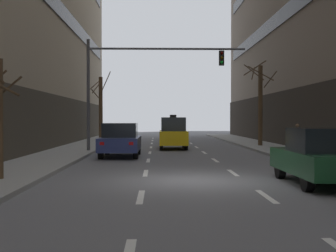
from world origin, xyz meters
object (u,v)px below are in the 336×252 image
Objects in this scene: taxi_driving_1 at (173,133)px; car_parked_1 at (320,157)px; car_driving_2 at (172,133)px; pedestrian_0 at (297,136)px; traffic_signal_0 at (137,74)px; street_tree_2 at (260,103)px; car_driving_0 at (121,140)px; street_tree_1 at (101,108)px.

car_parked_1 is (3.73, -16.28, -0.20)m from taxi_driving_1.
taxi_driving_1 is 0.95× the size of car_parked_1.
pedestrian_0 reaches higher than car_driving_2.
traffic_signal_0 reaches higher than street_tree_2.
pedestrian_0 is at bearing 3.59° from car_driving_0.
car_parked_1 is 27.07m from street_tree_1.
street_tree_2 is (2.23, 17.66, 2.22)m from car_parked_1.
car_parked_1 is (6.63, -10.10, -0.03)m from car_driving_0.
street_tree_2 reaches higher than car_driving_2.
taxi_driving_1 is 5.28m from traffic_signal_0.
car_driving_0 is at bearing -139.52° from street_tree_2.
car_parked_1 reaches higher than car_driving_2.
traffic_signal_0 is 9.51m from street_tree_2.
traffic_signal_0 is 1.54× the size of street_tree_2.
car_parked_1 is at bearing -77.09° from taxi_driving_1.
street_tree_2 reaches higher than pedestrian_0.
traffic_signal_0 is at bearing -73.77° from street_tree_1.
car_driving_0 is 11.85m from street_tree_2.
taxi_driving_1 is 8.30m from car_driving_2.
taxi_driving_1 reaches higher than car_parked_1.
car_parked_1 is 0.76× the size of street_tree_1.
street_tree_2 reaches higher than car_driving_0.
car_parked_1 is 2.87× the size of pedestrian_0.
taxi_driving_1 reaches higher than car_driving_0.
taxi_driving_1 is at bearing -166.93° from street_tree_2.
taxi_driving_1 reaches higher than pedestrian_0.
taxi_driving_1 reaches higher than car_driving_2.
car_driving_2 is 1.01× the size of car_parked_1.
street_tree_2 is at bearing 13.07° from taxi_driving_1.
taxi_driving_1 is at bearing 102.91° from car_parked_1.
traffic_signal_0 is 12.87m from street_tree_1.
car_driving_2 is at bearing 129.66° from street_tree_2.
taxi_driving_1 is at bearing 56.18° from traffic_signal_0.
taxi_driving_1 is (2.90, 6.18, 0.16)m from car_driving_0.
car_driving_2 is 15.18m from pedestrian_0.
street_tree_1 is (-6.00, 0.69, 2.09)m from car_driving_2.
car_driving_2 is at bearing 77.81° from car_driving_0.
street_tree_2 is 7.28m from pedestrian_0.
pedestrian_0 is (2.62, 10.68, 0.21)m from car_parked_1.
street_tree_1 is at bearing 100.72° from car_driving_0.
street_tree_2 is at bearing -32.94° from street_tree_1.
street_tree_2 is (5.96, 1.38, 2.02)m from taxi_driving_1.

